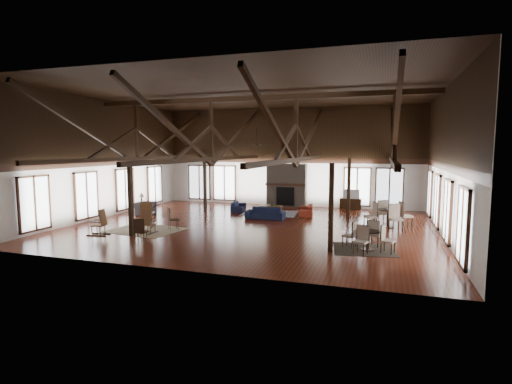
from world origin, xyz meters
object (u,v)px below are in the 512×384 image
(coffee_table, at_px, (271,207))
(cafe_table_near, at_px, (368,237))
(sofa_navy_front, at_px, (265,213))
(cafe_table_far, at_px, (388,215))
(tv_console, at_px, (350,204))
(sofa_orange, at_px, (306,210))
(armchair, at_px, (145,208))
(sofa_navy_left, at_px, (238,206))

(coffee_table, xyz_separation_m, cafe_table_near, (5.35, -6.48, 0.08))
(sofa_navy_front, distance_m, cafe_table_far, 5.91)
(cafe_table_near, distance_m, tv_console, 9.78)
(sofa_orange, relative_size, armchair, 1.73)
(cafe_table_far, distance_m, tv_console, 5.58)
(coffee_table, bearing_deg, tv_console, 35.53)
(sofa_navy_front, xyz_separation_m, armchair, (-6.52, -0.73, 0.05))
(sofa_orange, xyz_separation_m, cafe_table_far, (4.16, -2.26, 0.31))
(sofa_orange, height_order, armchair, armchair)
(sofa_navy_front, xyz_separation_m, sofa_navy_left, (-2.22, 2.09, -0.04))
(sofa_navy_front, bearing_deg, tv_console, 50.62)
(cafe_table_near, distance_m, cafe_table_far, 4.55)
(coffee_table, xyz_separation_m, armchair, (-6.37, -2.32, -0.07))
(sofa_navy_left, height_order, cafe_table_far, cafe_table_far)
(sofa_orange, distance_m, cafe_table_far, 4.74)
(sofa_orange, bearing_deg, cafe_table_near, 18.19)
(sofa_navy_front, relative_size, cafe_table_near, 1.04)
(sofa_navy_left, distance_m, cafe_table_far, 8.48)
(cafe_table_near, bearing_deg, sofa_navy_left, 136.70)
(sofa_orange, xyz_separation_m, cafe_table_near, (3.47, -6.76, 0.22))
(coffee_table, bearing_deg, cafe_table_far, -21.39)
(cafe_table_far, bearing_deg, sofa_navy_left, 162.97)
(sofa_orange, bearing_deg, sofa_navy_front, -51.87)
(sofa_orange, bearing_deg, coffee_table, -90.69)
(sofa_navy_front, xyz_separation_m, cafe_table_near, (5.19, -4.90, 0.19))
(sofa_orange, xyz_separation_m, armchair, (-8.25, -2.59, 0.07))
(cafe_table_near, height_order, cafe_table_far, cafe_table_far)
(coffee_table, bearing_deg, sofa_orange, 5.04)
(tv_console, bearing_deg, armchair, -151.96)
(cafe_table_far, bearing_deg, sofa_navy_front, 176.13)
(cafe_table_far, bearing_deg, armchair, -178.46)
(cafe_table_far, bearing_deg, tv_console, 111.76)
(sofa_navy_left, bearing_deg, coffee_table, -114.90)
(sofa_navy_left, xyz_separation_m, tv_console, (6.04, 2.69, 0.06))
(sofa_navy_left, xyz_separation_m, armchair, (-4.31, -2.82, 0.08))
(sofa_navy_front, bearing_deg, sofa_orange, 46.37)
(sofa_navy_front, height_order, cafe_table_near, cafe_table_near)
(sofa_orange, relative_size, cafe_table_near, 0.94)
(cafe_table_near, bearing_deg, sofa_orange, 117.16)
(sofa_navy_front, height_order, armchair, armchair)
(coffee_table, xyz_separation_m, cafe_table_far, (6.05, -1.98, 0.17))
(sofa_navy_front, xyz_separation_m, cafe_table_far, (5.89, -0.40, 0.28))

